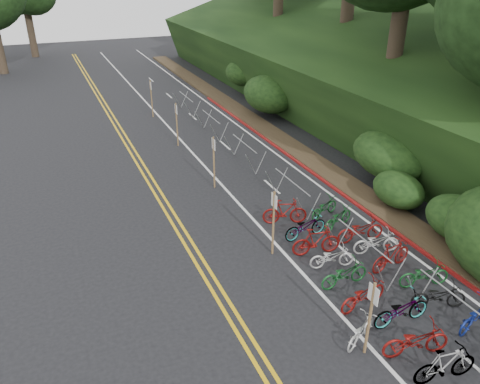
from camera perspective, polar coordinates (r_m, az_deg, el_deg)
The scene contains 10 objects.
ground at distance 13.62m, azimuth 11.58°, elevation -18.73°, with size 120.00×120.00×0.00m, color black.
road_markings at distance 21.19m, azimuth -2.18°, elevation -0.38°, with size 7.47×80.00×0.01m.
red_curb at distance 24.75m, azimuth 7.22°, elevation 3.62°, with size 0.25×28.00×0.10m, color maroon.
embankment at distance 33.47m, azimuth 12.44°, elevation 13.76°, with size 14.30×48.14×9.11m.
bike_rack_front at distance 14.55m, azimuth 25.25°, elevation -12.94°, with size 1.18×3.17×1.25m.
bike_racks_rest at distance 24.12m, azimuth 0.54°, elevation 5.28°, with size 1.14×23.00×1.17m.
signpost_near at distance 12.95m, azimuth 15.60°, elevation -14.13°, with size 0.08×0.40×2.31m.
signposts_rest at distance 24.02m, azimuth -5.71°, elevation 6.52°, with size 0.08×18.40×2.50m.
bike_front at distance 13.85m, azimuth 14.49°, elevation -16.02°, with size 1.46×0.51×0.77m, color beige.
bike_valet at distance 15.90m, azimuth 16.96°, elevation -9.65°, with size 3.38×11.69×1.08m.
Camera 1 is at (-6.07, -7.60, 9.53)m, focal length 35.00 mm.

